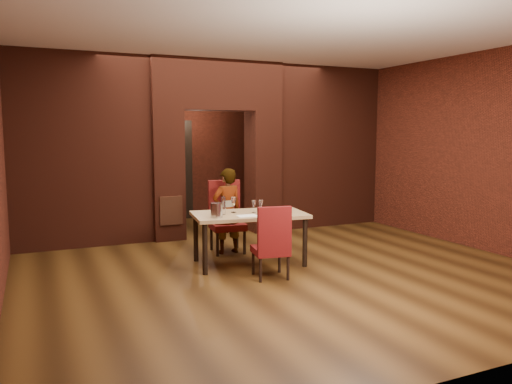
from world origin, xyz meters
TOP-DOWN VIEW (x-y plane):
  - floor at (0.00, 0.00)m, footprint 8.00×8.00m
  - ceiling at (0.00, 0.00)m, footprint 7.00×8.00m
  - wall_back at (0.00, 4.00)m, footprint 7.00×0.04m
  - wall_front at (0.00, -4.00)m, footprint 7.00×0.04m
  - wall_right at (3.50, 0.00)m, footprint 0.04×8.00m
  - pillar_left at (-0.95, 2.00)m, footprint 0.55×0.55m
  - pillar_right at (0.95, 2.00)m, footprint 0.55×0.55m
  - lintel at (0.00, 2.00)m, footprint 2.45×0.55m
  - wing_wall_left at (-2.36, 2.00)m, footprint 2.28×0.35m
  - wing_wall_right at (2.36, 2.00)m, footprint 2.28×0.35m
  - vent_panel at (-0.95, 1.71)m, footprint 0.40×0.03m
  - rear_door at (-0.40, 3.94)m, footprint 0.90×0.08m
  - rear_door_frame at (-0.40, 3.90)m, footprint 1.02×0.04m
  - dining_table at (-0.30, -0.21)m, footprint 1.71×1.11m
  - chair_far at (-0.33, 0.58)m, footprint 0.57×0.57m
  - chair_near at (-0.32, -0.95)m, footprint 0.51×0.51m
  - person_seated at (-0.35, 0.54)m, footprint 0.53×0.38m
  - wine_glass_a at (-0.49, -0.07)m, footprint 0.09×0.09m
  - wine_glass_b at (-0.23, -0.21)m, footprint 0.07×0.07m
  - wine_glass_c at (-0.15, -0.27)m, footprint 0.08×0.08m
  - tasting_sheet at (-0.42, -0.43)m, footprint 0.29×0.22m
  - wine_bucket at (-0.86, -0.38)m, footprint 0.17×0.17m
  - water_bottle at (-0.68, -0.16)m, footprint 0.06×0.06m
  - potted_plant at (0.38, 0.56)m, footprint 0.47×0.42m

SIDE VIEW (x-z plane):
  - floor at x=0.00m, z-range 0.00..0.00m
  - potted_plant at x=0.38m, z-range 0.00..0.46m
  - dining_table at x=-0.30m, z-range 0.00..0.75m
  - chair_near at x=-0.32m, z-range 0.00..0.97m
  - vent_panel at x=-0.95m, z-range 0.30..0.80m
  - chair_far at x=-0.33m, z-range 0.00..1.14m
  - person_seated at x=-0.35m, z-range 0.00..1.35m
  - tasting_sheet at x=-0.42m, z-range 0.75..0.75m
  - wine_glass_b at x=-0.23m, z-range 0.75..0.93m
  - wine_glass_c at x=-0.15m, z-range 0.75..0.94m
  - wine_bucket at x=-0.86m, z-range 0.75..0.95m
  - wine_glass_a at x=-0.49m, z-range 0.75..0.97m
  - water_bottle at x=-0.68m, z-range 0.75..1.01m
  - rear_door at x=-0.40m, z-range 0.00..2.10m
  - rear_door_frame at x=-0.40m, z-range -0.06..2.16m
  - pillar_left at x=-0.95m, z-range 0.00..2.30m
  - pillar_right at x=0.95m, z-range 0.00..2.30m
  - wall_back at x=0.00m, z-range 0.00..3.20m
  - wall_front at x=0.00m, z-range 0.00..3.20m
  - wall_right at x=3.50m, z-range 0.00..3.20m
  - wing_wall_left at x=-2.36m, z-range 0.00..3.20m
  - wing_wall_right at x=2.36m, z-range 0.00..3.20m
  - lintel at x=0.00m, z-range 2.30..3.20m
  - ceiling at x=0.00m, z-range 3.18..3.22m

